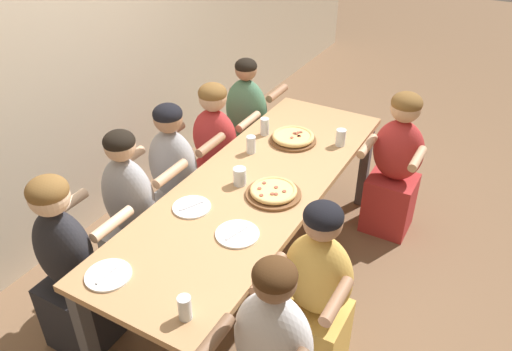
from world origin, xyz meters
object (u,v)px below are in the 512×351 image
Objects in this scene: drinking_glass_e at (265,127)px; drinking_glass_d at (240,176)px; pizza_board_second at (293,138)px; diner_near_right at (395,170)px; drinking_glass_c at (185,309)px; diner_far_left at (70,272)px; drinking_glass_b at (251,145)px; diner_near_midleft at (315,301)px; empty_plate_c at (192,207)px; diner_far_center at (176,188)px; pizza_board_main at (273,192)px; diner_far_midleft at (133,222)px; drinking_glass_a at (341,138)px; diner_far_midright at (216,157)px; empty_plate_a at (237,234)px; empty_plate_b at (108,275)px; diner_far_right at (247,132)px.

drinking_glass_d is at bearing -164.81° from drinking_glass_e.
diner_near_right is (0.38, -0.65, -0.27)m from pizza_board_second.
diner_far_left is at bearing 83.21° from drinking_glass_c.
drinking_glass_b is 1.18m from diner_near_midleft.
diner_far_center reaches higher than empty_plate_c.
pizza_board_main is 0.68m from diner_near_midleft.
diner_far_left reaches higher than diner_near_right.
drinking_glass_e is 0.11× the size of diner_far_midleft.
drinking_glass_a is 1.07× the size of drinking_glass_d.
diner_far_midright is (0.97, 1.25, 0.00)m from diner_near_midleft.
diner_far_center is at bearing 59.21° from empty_plate_a.
drinking_glass_a is at bearing 37.70° from diner_near_right.
drinking_glass_c is (-0.66, -0.44, 0.05)m from empty_plate_c.
empty_plate_b is 0.19× the size of diner_far_midleft.
empty_plate_a is at bearing 174.14° from drinking_glass_a.
drinking_glass_c is 0.96× the size of drinking_glass_e.
diner_far_midright is (-0.20, 0.90, -0.31)m from drinking_glass_a.
drinking_glass_e is (0.63, 0.17, 0.00)m from drinking_glass_d.
drinking_glass_b is at bearing -57.56° from diner_far_right.
diner_far_center reaches higher than diner_far_midright.
empty_plate_a is 1.27m from diner_far_midright.
drinking_glass_e is 0.62m from diner_far_right.
diner_far_right is (0.97, 0.00, -0.01)m from diner_far_center.
empty_plate_b is at bearing -78.61° from diner_far_right.
diner_near_right is (0.97, -1.25, -0.00)m from diner_far_center.
diner_far_left reaches higher than diner_far_right.
drinking_glass_e is at bearing 1.04° from empty_plate_b.
drinking_glass_e is (0.27, 0.04, 0.00)m from drinking_glass_b.
drinking_glass_a is (0.11, -0.31, 0.03)m from pizza_board_second.
diner_near_right is at bearing -52.30° from drinking_glass_a.
diner_near_right is at bearing -17.91° from empty_plate_a.
empty_plate_a is 0.21× the size of diner_near_right.
diner_far_midright is at bearing 29.32° from drinking_glass_c.
empty_plate_a is 2.12× the size of drinking_glass_d.
drinking_glass_e reaches higher than pizza_board_main.
drinking_glass_d is at bearing -18.21° from empty_plate_c.
drinking_glass_d is (0.98, -0.14, 0.05)m from empty_plate_b.
diner_near_midleft is at bearing -32.30° from drinking_glass_c.
diner_far_midleft reaches higher than diner_far_right.
diner_far_left is (-1.54, 0.37, -0.29)m from drinking_glass_e.
diner_far_right reaches higher than empty_plate_b.
pizza_board_second is 1.27m from diner_near_midleft.
diner_far_center is at bearing 135.01° from pizza_board_second.
drinking_glass_e is at bearing 32.37° from pizza_board_main.
diner_far_midright is (-0.08, 0.37, -0.31)m from drinking_glass_e.
drinking_glass_a is at bearing 12.59° from diner_far_midright.
drinking_glass_d is 1.09m from diner_far_left.
diner_far_left reaches higher than empty_plate_a.
drinking_glass_d is 0.10× the size of diner_far_right.
diner_far_midleft reaches higher than diner_near_right.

